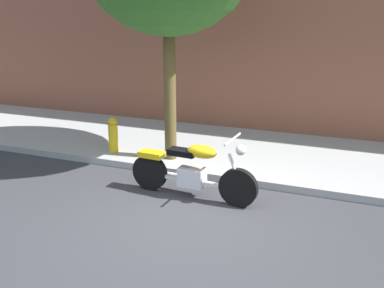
{
  "coord_description": "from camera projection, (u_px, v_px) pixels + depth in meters",
  "views": [
    {
      "loc": [
        2.15,
        -5.59,
        3.08
      ],
      "look_at": [
        -0.29,
        0.68,
        0.96
      ],
      "focal_mm": 40.17,
      "sensor_mm": 36.0,
      "label": 1
    }
  ],
  "objects": [
    {
      "name": "motorcycle",
      "position": [
        192.0,
        171.0,
        7.21
      ],
      "size": [
        2.3,
        0.7,
        1.15
      ],
      "color": "black",
      "rests_on": "ground"
    },
    {
      "name": "fire_hydrant",
      "position": [
        113.0,
        138.0,
        9.16
      ],
      "size": [
        0.2,
        0.2,
        0.91
      ],
      "color": "gold",
      "rests_on": "ground"
    },
    {
      "name": "ground_plane",
      "position": [
        194.0,
        217.0,
        6.64
      ],
      "size": [
        60.0,
        60.0,
        0.0
      ],
      "primitive_type": "plane",
      "color": "#38383D"
    },
    {
      "name": "sidewalk",
      "position": [
        245.0,
        152.0,
        9.42
      ],
      "size": [
        23.26,
        3.36,
        0.14
      ],
      "primitive_type": "cube",
      "color": "#A4A4A4",
      "rests_on": "ground"
    }
  ]
}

